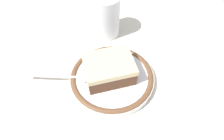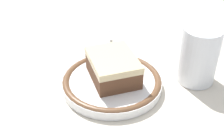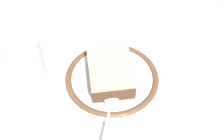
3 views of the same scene
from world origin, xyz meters
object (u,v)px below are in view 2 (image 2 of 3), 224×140
at_px(cake_slice, 113,67).
at_px(spoon, 108,55).
at_px(cup, 198,58).
at_px(plate, 112,82).

xyz_separation_m(cake_slice, spoon, (0.00, -0.07, -0.02)).
bearing_deg(spoon, cake_slice, 93.36).
height_order(cake_slice, cup, cup).
relative_size(cake_slice, cup, 1.07).
relative_size(plate, cake_slice, 1.58).
xyz_separation_m(plate, cake_slice, (-0.00, -0.01, 0.03)).
bearing_deg(cup, cake_slice, 1.03).
bearing_deg(cake_slice, plate, 70.25).
xyz_separation_m(cake_slice, cup, (-0.15, -0.00, 0.01)).
bearing_deg(plate, cup, -176.75).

